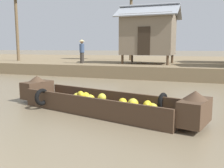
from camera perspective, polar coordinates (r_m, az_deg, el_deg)
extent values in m
plane|color=#7A6B51|center=(11.39, 0.55, -1.11)|extent=(300.00, 300.00, 0.00)
cube|color=#7F6B4C|center=(24.35, 11.30, 4.63)|extent=(160.00, 20.00, 0.77)
cube|color=#473323|center=(7.33, -2.83, -5.90)|extent=(5.07, 2.41, 0.12)
cube|color=#473323|center=(7.74, -0.21, -3.08)|extent=(4.78, 1.27, 0.42)
cube|color=#473323|center=(6.82, -5.83, -4.67)|extent=(4.78, 1.27, 0.42)
cube|color=#473323|center=(6.05, 18.27, -5.99)|extent=(0.77, 1.16, 0.57)
cone|color=#473323|center=(5.97, 18.44, -2.41)|extent=(0.68, 0.68, 0.20)
cube|color=#473323|center=(9.13, -16.59, -1.21)|extent=(0.77, 1.16, 0.57)
cone|color=#473323|center=(9.08, -16.69, 1.18)|extent=(0.68, 0.68, 0.20)
cube|color=#473323|center=(7.93, -8.90, -2.75)|extent=(0.47, 1.14, 0.05)
torus|color=black|center=(7.06, 11.46, -4.01)|extent=(0.24, 0.53, 0.52)
torus|color=black|center=(7.88, -15.62, -2.87)|extent=(0.24, 0.53, 0.52)
ellipsoid|color=yellow|center=(6.53, 4.92, -4.88)|extent=(0.34, 0.34, 0.20)
ellipsoid|color=yellow|center=(6.81, 4.78, -4.45)|extent=(0.36, 0.35, 0.21)
ellipsoid|color=gold|center=(6.69, 4.75, -4.40)|extent=(0.35, 0.37, 0.27)
ellipsoid|color=yellow|center=(7.80, -8.03, -2.82)|extent=(0.27, 0.32, 0.22)
ellipsoid|color=yellow|center=(6.71, 2.43, -4.20)|extent=(0.32, 0.38, 0.23)
ellipsoid|color=gold|center=(6.77, 9.03, -5.09)|extent=(0.30, 0.22, 0.19)
ellipsoid|color=yellow|center=(7.75, -5.99, -2.79)|extent=(0.31, 0.38, 0.25)
ellipsoid|color=yellow|center=(7.70, -7.13, -2.44)|extent=(0.36, 0.38, 0.23)
ellipsoid|color=yellow|center=(6.68, 8.04, -4.75)|extent=(0.21, 0.33, 0.25)
ellipsoid|color=yellow|center=(6.81, 4.93, -4.39)|extent=(0.38, 0.35, 0.25)
ellipsoid|color=yellow|center=(7.29, -2.30, -3.09)|extent=(0.32, 0.31, 0.25)
ellipsoid|color=yellow|center=(7.27, -5.20, -3.24)|extent=(0.36, 0.39, 0.22)
cylinder|color=#4C3826|center=(16.86, 2.38, 5.58)|extent=(0.16, 0.16, 0.60)
cylinder|color=#4C3826|center=(16.20, 12.50, 5.28)|extent=(0.16, 0.16, 0.60)
cylinder|color=#4C3826|center=(19.14, 4.58, 5.87)|extent=(0.16, 0.16, 0.60)
cylinder|color=#4C3826|center=(18.56, 13.51, 5.60)|extent=(0.16, 0.16, 0.60)
cube|color=#7A6B56|center=(17.63, 8.32, 10.89)|extent=(3.38, 2.78, 2.64)
cube|color=#2D2319|center=(16.24, 7.24, 9.66)|extent=(0.80, 0.04, 1.80)
cube|color=#9399A0|center=(17.11, 7.93, 16.33)|extent=(4.08, 1.88, 0.95)
cube|color=#9399A0|center=(18.45, 8.90, 15.71)|extent=(4.08, 1.88, 0.95)
cylinder|color=brown|center=(22.56, -20.84, 12.64)|extent=(0.24, 0.24, 6.04)
cylinder|color=brown|center=(22.22, 4.32, 13.16)|extent=(0.24, 0.24, 5.99)
cylinder|color=#332D28|center=(17.79, -6.82, 5.90)|extent=(0.28, 0.28, 0.75)
cylinder|color=#384C70|center=(17.78, -6.85, 8.07)|extent=(0.34, 0.34, 0.60)
sphere|color=#9E7556|center=(17.78, -6.88, 9.43)|extent=(0.22, 0.22, 0.22)
cone|color=tan|center=(17.79, -6.88, 9.81)|extent=(0.44, 0.44, 0.14)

